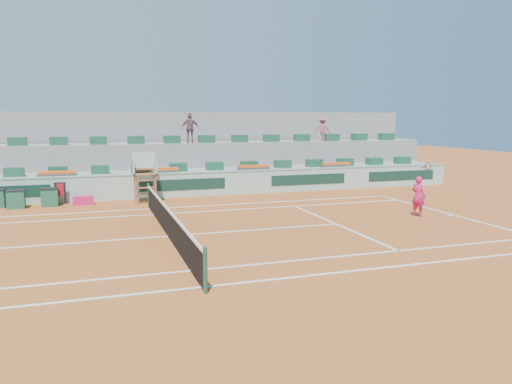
% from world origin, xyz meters
% --- Properties ---
extents(ground, '(90.00, 90.00, 0.00)m').
position_xyz_m(ground, '(0.00, 0.00, 0.00)').
color(ground, brown).
rests_on(ground, ground).
extents(seating_tier_lower, '(36.00, 4.00, 1.20)m').
position_xyz_m(seating_tier_lower, '(0.00, 10.70, 0.60)').
color(seating_tier_lower, gray).
rests_on(seating_tier_lower, ground).
extents(seating_tier_upper, '(36.00, 2.40, 2.60)m').
position_xyz_m(seating_tier_upper, '(0.00, 12.30, 1.30)').
color(seating_tier_upper, gray).
rests_on(seating_tier_upper, ground).
extents(stadium_back_wall, '(36.00, 0.40, 4.40)m').
position_xyz_m(stadium_back_wall, '(0.00, 13.90, 2.20)').
color(stadium_back_wall, gray).
rests_on(stadium_back_wall, ground).
extents(player_bag, '(0.94, 0.42, 0.42)m').
position_xyz_m(player_bag, '(-2.84, 7.55, 0.21)').
color(player_bag, '#DB1C6A').
rests_on(player_bag, ground).
extents(spectator_mid, '(1.08, 0.66, 1.71)m').
position_xyz_m(spectator_mid, '(3.03, 11.53, 3.45)').
color(spectator_mid, '#754E5B').
rests_on(spectator_mid, seating_tier_upper).
extents(spectator_right, '(1.10, 0.86, 1.49)m').
position_xyz_m(spectator_right, '(11.42, 11.75, 3.35)').
color(spectator_right, '#9B4D5B').
rests_on(spectator_right, seating_tier_upper).
extents(court_lines, '(23.89, 11.09, 0.01)m').
position_xyz_m(court_lines, '(0.00, 0.00, 0.01)').
color(court_lines, silver).
rests_on(court_lines, ground).
extents(tennis_net, '(0.10, 11.97, 1.10)m').
position_xyz_m(tennis_net, '(0.00, 0.00, 0.53)').
color(tennis_net, black).
rests_on(tennis_net, ground).
extents(advertising_hoarding, '(36.00, 0.34, 1.26)m').
position_xyz_m(advertising_hoarding, '(0.02, 8.50, 0.63)').
color(advertising_hoarding, '#A0C9B9').
rests_on(advertising_hoarding, ground).
extents(umpire_chair, '(1.10, 0.90, 2.40)m').
position_xyz_m(umpire_chair, '(0.00, 7.50, 1.54)').
color(umpire_chair, brown).
rests_on(umpire_chair, ground).
extents(seat_row_lower, '(32.90, 0.60, 0.44)m').
position_xyz_m(seat_row_lower, '(0.00, 9.80, 1.42)').
color(seat_row_lower, '#1B5236').
rests_on(seat_row_lower, seating_tier_lower).
extents(seat_row_upper, '(32.90, 0.60, 0.44)m').
position_xyz_m(seat_row_upper, '(0.00, 11.70, 2.82)').
color(seat_row_upper, '#1B5236').
rests_on(seat_row_upper, seating_tier_upper).
extents(flower_planters, '(26.80, 0.36, 0.28)m').
position_xyz_m(flower_planters, '(-1.50, 9.00, 1.33)').
color(flower_planters, '#464646').
rests_on(flower_planters, seating_tier_lower).
extents(drink_cooler_a, '(0.76, 0.66, 0.84)m').
position_xyz_m(drink_cooler_a, '(-4.29, 7.67, 0.42)').
color(drink_cooler_a, '#1B533B').
rests_on(drink_cooler_a, ground).
extents(drink_cooler_b, '(0.77, 0.67, 0.84)m').
position_xyz_m(drink_cooler_b, '(-5.69, 7.53, 0.42)').
color(drink_cooler_b, '#1B533B').
rests_on(drink_cooler_b, ground).
extents(towel_rack, '(0.54, 0.09, 1.03)m').
position_xyz_m(towel_rack, '(-3.85, 8.09, 0.60)').
color(towel_rack, black).
rests_on(towel_rack, ground).
extents(tennis_player, '(0.60, 0.92, 2.28)m').
position_xyz_m(tennis_player, '(10.35, 0.38, 0.84)').
color(tennis_player, '#DB1C6A').
rests_on(tennis_player, ground).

